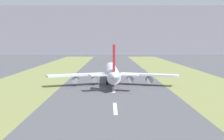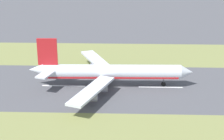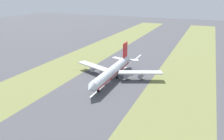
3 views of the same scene
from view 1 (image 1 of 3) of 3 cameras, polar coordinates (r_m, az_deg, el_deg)
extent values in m
plane|color=#4C4C51|center=(163.24, 0.19, -2.33)|extent=(800.00, 800.00, 0.00)
cube|color=olive|center=(168.85, -15.28, -2.26)|extent=(40.00, 600.00, 0.01)
cube|color=olive|center=(169.80, 15.57, -2.23)|extent=(40.00, 600.00, 0.01)
cube|color=silver|center=(100.24, 0.59, -7.03)|extent=(1.20, 18.00, 0.01)
cube|color=silver|center=(139.60, 0.30, -3.59)|extent=(1.20, 18.00, 0.01)
cube|color=silver|center=(179.24, 0.13, -1.66)|extent=(1.20, 18.00, 0.01)
cylinder|color=silver|center=(158.70, 0.00, -0.29)|extent=(7.30, 56.12, 6.00)
cone|color=silver|center=(189.07, -0.29, 0.57)|extent=(5.99, 5.14, 5.88)
cone|color=silver|center=(127.79, 0.43, -1.23)|extent=(5.24, 6.12, 5.10)
cube|color=red|center=(158.86, 0.00, -0.88)|extent=(6.95, 53.88, 0.70)
cube|color=silver|center=(152.05, -6.52, -0.90)|extent=(29.00, 17.00, 0.90)
cube|color=silver|center=(153.17, 6.64, -0.85)|extent=(29.25, 15.85, 0.90)
cylinder|color=#93939E|center=(155.05, -3.28, -1.67)|extent=(3.31, 4.87, 3.20)
cylinder|color=#93939E|center=(152.09, -6.71, -1.83)|extent=(3.31, 4.87, 3.20)
cylinder|color=#93939E|center=(155.61, 3.36, -1.64)|extent=(3.31, 4.87, 3.20)
cylinder|color=#93939E|center=(153.24, 6.83, -1.77)|extent=(3.31, 4.87, 3.20)
cube|color=red|center=(132.17, 0.35, 2.33)|extent=(0.99, 8.02, 11.00)
cube|color=silver|center=(132.65, -2.03, -0.91)|extent=(10.89, 7.46, 0.60)
cube|color=silver|center=(133.05, 2.71, -0.90)|extent=(10.84, 7.08, 0.60)
cylinder|color=#59595E|center=(180.23, -0.21, -0.83)|extent=(0.50, 0.50, 3.20)
cylinder|color=black|center=(180.40, -0.21, -1.33)|extent=(0.94, 1.82, 1.80)
cylinder|color=#59595E|center=(156.05, -0.92, -1.75)|extent=(0.50, 0.50, 3.20)
cylinder|color=black|center=(156.24, -0.92, -2.33)|extent=(0.94, 1.82, 1.80)
cylinder|color=#59595E|center=(156.21, 0.99, -1.74)|extent=(0.50, 0.50, 3.20)
cylinder|color=black|center=(156.41, 0.99, -2.32)|extent=(0.94, 1.82, 1.80)
cube|color=gray|center=(682.37, -0.29, 7.25)|extent=(800.00, 120.00, 94.10)
camera|label=2|loc=(221.13, 41.80, 13.57)|focal=60.00mm
camera|label=3|loc=(290.24, -11.48, 11.83)|focal=35.00mm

